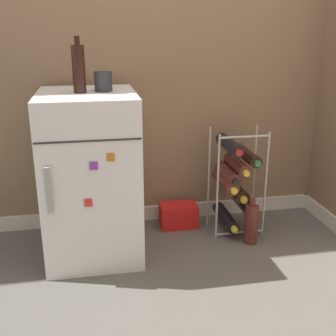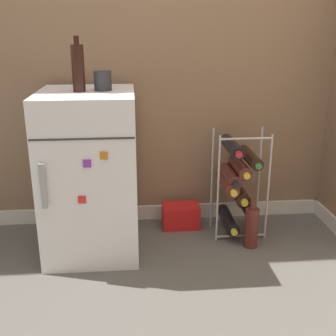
{
  "view_description": "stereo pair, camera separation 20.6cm",
  "coord_description": "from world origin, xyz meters",
  "px_view_note": "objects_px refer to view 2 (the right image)",
  "views": [
    {
      "loc": [
        -0.43,
        -1.85,
        1.15
      ],
      "look_at": [
        -0.03,
        0.27,
        0.43
      ],
      "focal_mm": 45.0,
      "sensor_mm": 36.0,
      "label": 1
    },
    {
      "loc": [
        -0.22,
        -1.88,
        1.15
      ],
      "look_at": [
        -0.03,
        0.27,
        0.43
      ],
      "focal_mm": 45.0,
      "sensor_mm": 36.0,
      "label": 2
    }
  ],
  "objects_px": {
    "fridge_top_bottle": "(78,68)",
    "soda_box": "(181,216)",
    "wine_rack": "(237,184)",
    "loose_bottle_floor": "(251,227)",
    "fridge_top_cup": "(103,81)",
    "mini_fridge": "(91,173)"
  },
  "relations": [
    {
      "from": "wine_rack",
      "to": "loose_bottle_floor",
      "type": "xyz_separation_m",
      "value": [
        0.05,
        -0.17,
        -0.19
      ]
    },
    {
      "from": "loose_bottle_floor",
      "to": "soda_box",
      "type": "bearing_deg",
      "value": 141.78
    },
    {
      "from": "soda_box",
      "to": "fridge_top_cup",
      "type": "distance_m",
      "value": 0.94
    },
    {
      "from": "mini_fridge",
      "to": "fridge_top_bottle",
      "type": "xyz_separation_m",
      "value": [
        -0.03,
        -0.01,
        0.54
      ]
    },
    {
      "from": "soda_box",
      "to": "fridge_top_bottle",
      "type": "relative_size",
      "value": 0.84
    },
    {
      "from": "wine_rack",
      "to": "fridge_top_cup",
      "type": "relative_size",
      "value": 6.44
    },
    {
      "from": "loose_bottle_floor",
      "to": "mini_fridge",
      "type": "bearing_deg",
      "value": 174.24
    },
    {
      "from": "wine_rack",
      "to": "fridge_top_cup",
      "type": "height_order",
      "value": "fridge_top_cup"
    },
    {
      "from": "soda_box",
      "to": "fridge_top_bottle",
      "type": "bearing_deg",
      "value": -159.11
    },
    {
      "from": "soda_box",
      "to": "fridge_top_bottle",
      "type": "height_order",
      "value": "fridge_top_bottle"
    },
    {
      "from": "soda_box",
      "to": "fridge_top_bottle",
      "type": "distance_m",
      "value": 1.06
    },
    {
      "from": "soda_box",
      "to": "fridge_top_cup",
      "type": "height_order",
      "value": "fridge_top_cup"
    },
    {
      "from": "fridge_top_cup",
      "to": "loose_bottle_floor",
      "type": "xyz_separation_m",
      "value": [
        0.77,
        -0.11,
        -0.78
      ]
    },
    {
      "from": "fridge_top_bottle",
      "to": "soda_box",
      "type": "bearing_deg",
      "value": 20.89
    },
    {
      "from": "mini_fridge",
      "to": "loose_bottle_floor",
      "type": "relative_size",
      "value": 3.24
    },
    {
      "from": "fridge_top_cup",
      "to": "wine_rack",
      "type": "bearing_deg",
      "value": 5.29
    },
    {
      "from": "soda_box",
      "to": "loose_bottle_floor",
      "type": "distance_m",
      "value": 0.45
    },
    {
      "from": "soda_box",
      "to": "loose_bottle_floor",
      "type": "height_order",
      "value": "loose_bottle_floor"
    },
    {
      "from": "mini_fridge",
      "to": "fridge_top_bottle",
      "type": "relative_size",
      "value": 3.25
    },
    {
      "from": "mini_fridge",
      "to": "loose_bottle_floor",
      "type": "distance_m",
      "value": 0.92
    },
    {
      "from": "wine_rack",
      "to": "fridge_top_bottle",
      "type": "bearing_deg",
      "value": -173.39
    },
    {
      "from": "soda_box",
      "to": "loose_bottle_floor",
      "type": "bearing_deg",
      "value": -38.22
    }
  ]
}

